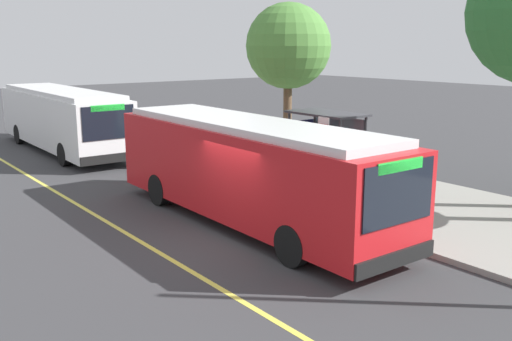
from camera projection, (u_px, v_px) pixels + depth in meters
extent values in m
plane|color=#38383A|center=(240.00, 238.00, 15.13)|extent=(120.00, 120.00, 0.00)
cube|color=gray|center=(388.00, 199.00, 18.69)|extent=(44.00, 6.40, 0.15)
cube|color=#E0D64C|center=(166.00, 257.00, 13.82)|extent=(36.00, 0.14, 0.01)
cube|color=red|center=(248.00, 170.00, 16.16)|extent=(10.68, 2.65, 2.40)
cube|color=silver|center=(247.00, 124.00, 15.88)|extent=(9.82, 2.39, 0.20)
cube|color=black|center=(399.00, 193.00, 11.90)|extent=(0.06, 2.17, 1.34)
cube|color=black|center=(283.00, 155.00, 16.86)|extent=(9.37, 0.13, 1.06)
cube|color=white|center=(282.00, 196.00, 17.13)|extent=(10.12, 0.13, 0.28)
cube|color=#26D83F|center=(401.00, 166.00, 11.77)|extent=(0.04, 1.40, 0.24)
cube|color=black|center=(396.00, 259.00, 12.20)|extent=(0.10, 2.50, 0.36)
cylinder|color=black|center=(361.00, 227.00, 14.49)|extent=(1.00, 0.29, 1.00)
cylinder|color=black|center=(292.00, 246.00, 13.13)|extent=(1.00, 0.29, 1.00)
cylinder|color=black|center=(220.00, 180.00, 19.56)|extent=(1.00, 0.29, 1.00)
cylinder|color=black|center=(159.00, 190.00, 18.20)|extent=(1.00, 0.29, 1.00)
cube|color=white|center=(62.00, 119.00, 27.28)|extent=(11.36, 2.71, 2.40)
cube|color=silver|center=(60.00, 91.00, 27.00)|extent=(10.45, 2.44, 0.20)
cube|color=black|center=(109.00, 123.00, 22.74)|extent=(0.07, 2.17, 1.34)
cube|color=black|center=(88.00, 111.00, 27.97)|extent=(9.97, 0.18, 1.06)
cube|color=#197259|center=(89.00, 137.00, 28.24)|extent=(10.76, 0.18, 0.28)
cube|color=#26D83F|center=(108.00, 108.00, 22.61)|extent=(0.05, 1.40, 0.24)
cube|color=black|center=(111.00, 158.00, 23.04)|extent=(0.11, 2.50, 0.36)
cylinder|color=black|center=(116.00, 148.00, 25.43)|extent=(1.00, 0.29, 1.00)
cylinder|color=black|center=(64.00, 154.00, 24.08)|extent=(1.00, 0.29, 1.00)
cylinder|color=black|center=(64.00, 130.00, 30.83)|extent=(1.00, 0.29, 1.00)
cylinder|color=black|center=(19.00, 134.00, 29.48)|extent=(1.00, 0.29, 1.00)
cylinder|color=#333338|center=(365.00, 150.00, 20.25)|extent=(0.10, 0.10, 2.40)
cylinder|color=#333338|center=(339.00, 155.00, 19.47)|extent=(0.10, 0.10, 2.40)
cylinder|color=#333338|center=(314.00, 141.00, 22.26)|extent=(0.10, 0.10, 2.40)
cylinder|color=#333338|center=(289.00, 144.00, 21.49)|extent=(0.10, 0.10, 2.40)
cube|color=#333338|center=(327.00, 113.00, 20.60)|extent=(2.90, 1.60, 0.08)
cube|color=#4C606B|center=(338.00, 145.00, 21.25)|extent=(2.47, 0.04, 2.16)
cube|color=navy|center=(302.00, 144.00, 21.88)|extent=(0.06, 1.11, 1.82)
cube|color=brown|center=(328.00, 166.00, 21.24)|extent=(1.60, 0.44, 0.06)
cube|color=brown|center=(332.00, 158.00, 21.33)|extent=(1.60, 0.05, 0.44)
cube|color=#333338|center=(314.00, 169.00, 21.85)|extent=(0.08, 0.40, 0.45)
cube|color=#333338|center=(342.00, 176.00, 20.73)|extent=(0.08, 0.40, 0.45)
cylinder|color=#333338|center=(323.00, 163.00, 17.09)|extent=(0.07, 0.07, 2.80)
cube|color=white|center=(323.00, 127.00, 16.84)|extent=(0.44, 0.03, 0.56)
cube|color=red|center=(323.00, 127.00, 16.83)|extent=(0.40, 0.01, 0.16)
cylinder|color=#282D47|center=(288.00, 179.00, 19.32)|extent=(0.14, 0.14, 0.85)
cylinder|color=#282D47|center=(284.00, 180.00, 19.21)|extent=(0.14, 0.14, 0.85)
cube|color=red|center=(286.00, 158.00, 19.11)|extent=(0.24, 0.40, 0.62)
sphere|color=tan|center=(286.00, 146.00, 19.02)|extent=(0.22, 0.22, 0.22)
cylinder|color=brown|center=(287.00, 120.00, 24.38)|extent=(0.36, 0.36, 3.48)
sphere|color=#4C8438|center=(288.00, 46.00, 23.72)|extent=(3.54, 3.54, 3.54)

